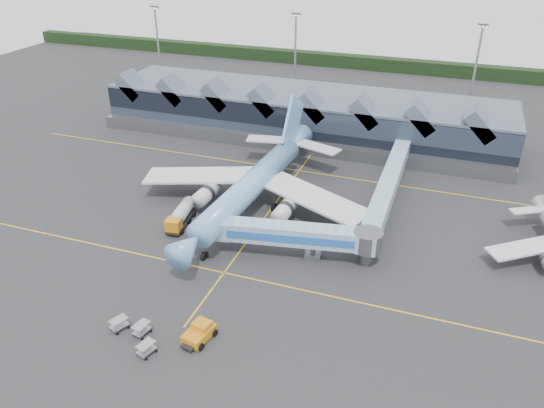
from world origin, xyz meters
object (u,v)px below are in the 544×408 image
(jet_bridge, at_px, (306,236))
(fuel_truck, at_px, (181,214))
(main_airliner, at_px, (255,182))
(pushback_tug, at_px, (199,333))

(jet_bridge, distance_m, fuel_truck, 21.99)
(jet_bridge, height_order, fuel_truck, jet_bridge)
(main_airliner, bearing_deg, pushback_tug, -76.55)
(fuel_truck, distance_m, pushback_tug, 27.50)
(pushback_tug, bearing_deg, main_airliner, 110.42)
(jet_bridge, height_order, pushback_tug, jet_bridge)
(jet_bridge, xyz_separation_m, fuel_truck, (-21.76, 2.55, -1.92))
(main_airliner, distance_m, pushback_tug, 33.58)
(fuel_truck, bearing_deg, jet_bridge, -14.63)
(fuel_truck, bearing_deg, pushback_tug, -65.43)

